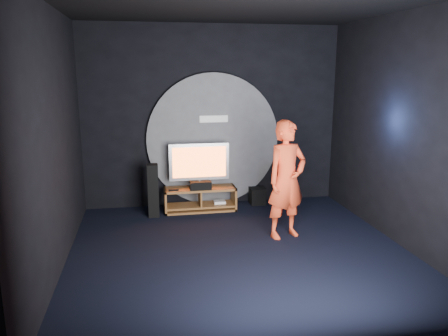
# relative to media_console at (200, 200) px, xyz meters

# --- Properties ---
(floor) EXTENTS (5.00, 5.00, 0.00)m
(floor) POSITION_rel_media_console_xyz_m (0.32, -2.05, -0.20)
(floor) COLOR black
(floor) RESTS_ON ground
(back_wall) EXTENTS (5.00, 0.04, 3.50)m
(back_wall) POSITION_rel_media_console_xyz_m (0.32, 0.45, 1.55)
(back_wall) COLOR black
(back_wall) RESTS_ON ground
(front_wall) EXTENTS (5.00, 0.04, 3.50)m
(front_wall) POSITION_rel_media_console_xyz_m (0.32, -4.55, 1.55)
(front_wall) COLOR black
(front_wall) RESTS_ON ground
(left_wall) EXTENTS (0.04, 5.00, 3.50)m
(left_wall) POSITION_rel_media_console_xyz_m (-2.18, -2.05, 1.55)
(left_wall) COLOR black
(left_wall) RESTS_ON ground
(right_wall) EXTENTS (0.04, 5.00, 3.50)m
(right_wall) POSITION_rel_media_console_xyz_m (2.82, -2.05, 1.55)
(right_wall) COLOR black
(right_wall) RESTS_ON ground
(ceiling) EXTENTS (5.00, 5.00, 0.01)m
(ceiling) POSITION_rel_media_console_xyz_m (0.32, -2.05, 3.31)
(ceiling) COLOR black
(ceiling) RESTS_ON back_wall
(wall_disc_panel) EXTENTS (2.60, 0.11, 2.60)m
(wall_disc_panel) POSITION_rel_media_console_xyz_m (0.32, 0.39, 1.11)
(wall_disc_panel) COLOR #515156
(wall_disc_panel) RESTS_ON ground
(media_console) EXTENTS (1.37, 0.45, 0.45)m
(media_console) POSITION_rel_media_console_xyz_m (0.00, 0.00, 0.00)
(media_console) COLOR olive
(media_console) RESTS_ON ground
(tv) EXTENTS (1.14, 0.22, 0.84)m
(tv) POSITION_rel_media_console_xyz_m (-0.01, 0.07, 0.72)
(tv) COLOR silver
(tv) RESTS_ON media_console
(center_speaker) EXTENTS (0.40, 0.15, 0.15)m
(center_speaker) POSITION_rel_media_console_xyz_m (-0.01, -0.12, 0.33)
(center_speaker) COLOR black
(center_speaker) RESTS_ON media_console
(remote) EXTENTS (0.18, 0.05, 0.02)m
(remote) POSITION_rel_media_console_xyz_m (-0.51, -0.12, 0.27)
(remote) COLOR black
(remote) RESTS_ON media_console
(tower_speaker_left) EXTENTS (0.20, 0.22, 0.98)m
(tower_speaker_left) POSITION_rel_media_console_xyz_m (-0.89, -0.18, 0.30)
(tower_speaker_left) COLOR black
(tower_speaker_left) RESTS_ON ground
(tower_speaker_right) EXTENTS (0.20, 0.22, 0.98)m
(tower_speaker_right) POSITION_rel_media_console_xyz_m (1.62, -0.06, 0.30)
(tower_speaker_right) COLOR black
(tower_speaker_right) RESTS_ON ground
(subwoofer) EXTENTS (0.30, 0.30, 0.33)m
(subwoofer) POSITION_rel_media_console_xyz_m (1.18, 0.20, -0.03)
(subwoofer) COLOR black
(subwoofer) RESTS_ON ground
(player) EXTENTS (0.80, 0.64, 1.90)m
(player) POSITION_rel_media_console_xyz_m (1.18, -1.56, 0.75)
(player) COLOR #F44521
(player) RESTS_ON ground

